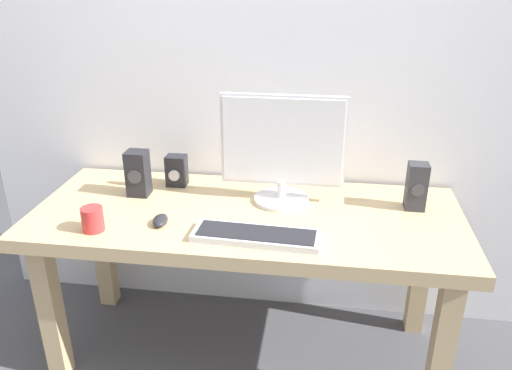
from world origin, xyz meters
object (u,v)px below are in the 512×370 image
mouse (160,220)px  audio_controller (177,171)px  monitor (283,149)px  keyboard_primary (256,236)px  speaker_left (138,173)px  coffee_mug (93,219)px  desk (247,232)px  speaker_right (416,186)px

mouse → audio_controller: size_ratio=0.70×
mouse → monitor: bearing=25.8°
keyboard_primary → audio_controller: 0.61m
mouse → speaker_left: size_ratio=0.49×
speaker_left → coffee_mug: 0.34m
monitor → coffee_mug: (-0.68, -0.36, -0.18)m
keyboard_primary → speaker_left: size_ratio=2.39×
keyboard_primary → speaker_left: bearing=150.5°
desk → speaker_right: size_ratio=8.88×
speaker_right → speaker_left: 1.16m
speaker_right → coffee_mug: (-1.22, -0.36, -0.05)m
mouse → speaker_left: 0.32m
coffee_mug → monitor: bearing=28.3°
audio_controller → coffee_mug: size_ratio=1.50×
speaker_left → monitor: bearing=2.7°
monitor → speaker_right: bearing=-0.2°
keyboard_primary → speaker_right: size_ratio=2.42×
monitor → keyboard_primary: bearing=-99.8°
speaker_right → monitor: bearing=179.8°
keyboard_primary → mouse: mouse is taller
speaker_right → coffee_mug: bearing=-163.5°
monitor → mouse: (-0.44, -0.28, -0.21)m
desk → mouse: size_ratio=17.83×
mouse → coffee_mug: size_ratio=1.05×
keyboard_primary → speaker_right: 0.70m
keyboard_primary → audio_controller: audio_controller is taller
audio_controller → mouse: bearing=-83.7°
speaker_right → speaker_left: bearing=-178.6°
desk → speaker_right: 0.71m
speaker_right → desk: bearing=-169.4°
mouse → desk: bearing=19.5°
monitor → keyboard_primary: monitor is taller
audio_controller → speaker_left: bearing=-137.2°
mouse → speaker_right: bearing=9.2°
keyboard_primary → coffee_mug: 0.62m
desk → speaker_left: 0.53m
mouse → speaker_right: speaker_right is taller
monitor → speaker_right: monitor is taller
keyboard_primary → speaker_left: speaker_left is taller
desk → speaker_left: bearing=168.5°
monitor → mouse: size_ratio=5.22×
monitor → speaker_left: (-0.62, -0.03, -0.13)m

